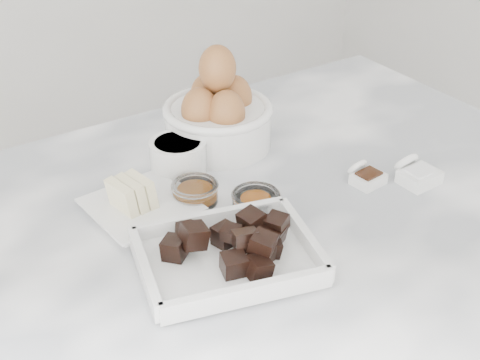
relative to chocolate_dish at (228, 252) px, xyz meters
name	(u,v)px	position (x,y,z in m)	size (l,w,h in m)	color
marble_slab	(240,226)	(0.08, 0.09, -0.04)	(1.20, 0.80, 0.04)	white
chocolate_dish	(228,252)	(0.00, 0.00, 0.00)	(0.27, 0.23, 0.06)	white
butter_plate	(139,201)	(-0.04, 0.18, -0.01)	(0.16, 0.16, 0.06)	white
sugar_ramekin	(178,156)	(0.07, 0.26, 0.01)	(0.09, 0.09, 0.06)	white
egg_bowl	(218,114)	(0.17, 0.30, 0.04)	(0.19, 0.19, 0.19)	white
honey_bowl	(195,192)	(0.04, 0.16, -0.01)	(0.07, 0.07, 0.03)	white
zest_bowl	(256,201)	(0.11, 0.09, -0.01)	(0.07, 0.07, 0.03)	white
vanilla_spoon	(366,176)	(0.30, 0.06, -0.01)	(0.05, 0.06, 0.04)	white
salt_spoon	(416,173)	(0.37, 0.02, -0.01)	(0.06, 0.08, 0.05)	white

